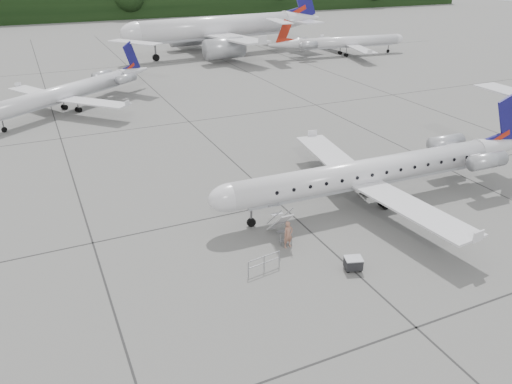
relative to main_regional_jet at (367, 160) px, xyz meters
name	(u,v)px	position (x,y,z in m)	size (l,w,h in m)	color
ground	(385,224)	(-0.53, -3.39, -3.49)	(320.00, 320.00, 0.00)	slate
treeline	(96,5)	(-0.53, 126.61, 0.51)	(260.00, 4.00, 8.00)	black
main_regional_jet	(367,160)	(0.00, 0.00, 0.00)	(27.25, 19.62, 6.99)	silver
airstair	(280,223)	(-8.08, -1.93, -2.40)	(0.85, 2.22, 2.19)	silver
passenger	(288,235)	(-8.11, -3.19, -2.58)	(0.67, 0.44, 1.82)	#956451
safety_railing	(264,264)	(-10.66, -4.97, -2.99)	(2.20, 0.08, 1.00)	gray
baggage_cart	(353,263)	(-5.78, -7.07, -3.06)	(0.99, 0.80, 0.86)	black
bg_narrowbody	(216,16)	(11.58, 62.36, 3.36)	(38.16, 27.48, 13.70)	silver
bg_regional_left	(61,85)	(-18.06, 34.48, -0.25)	(24.73, 17.81, 6.49)	silver
bg_regional_right	(349,36)	(33.48, 51.78, -0.12)	(25.75, 18.54, 6.75)	silver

